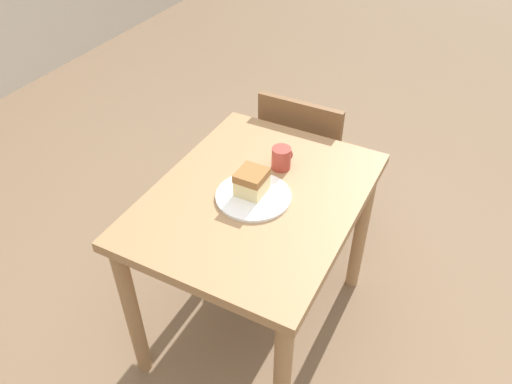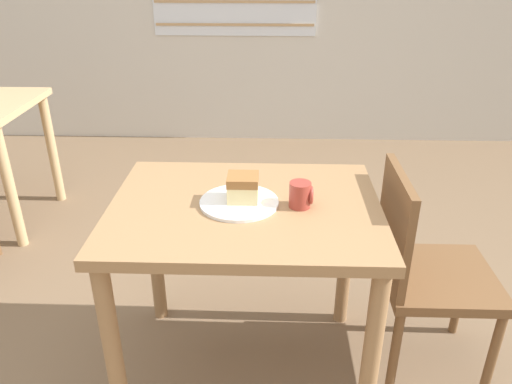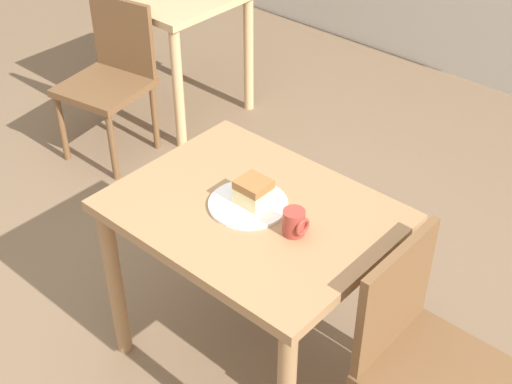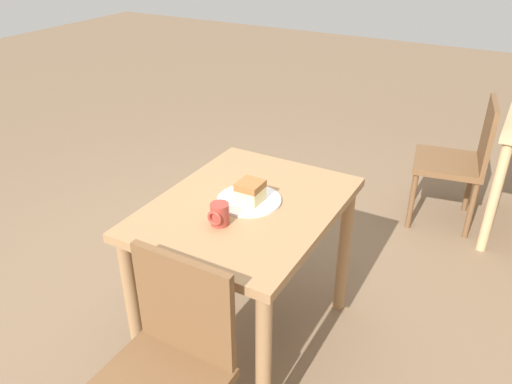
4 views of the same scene
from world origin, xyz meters
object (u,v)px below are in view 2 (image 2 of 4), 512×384
(dining_table_near, at_px, (245,235))
(chair_near_window, at_px, (423,267))
(coffee_mug, at_px, (301,195))
(cake_slice, at_px, (243,187))
(plate, at_px, (239,202))

(dining_table_near, height_order, chair_near_window, chair_near_window)
(dining_table_near, relative_size, coffee_mug, 10.44)
(chair_near_window, bearing_deg, cake_slice, 94.38)
(plate, relative_size, cake_slice, 2.58)
(dining_table_near, relative_size, cake_slice, 8.84)
(cake_slice, bearing_deg, chair_near_window, 4.38)
(cake_slice, bearing_deg, coffee_mug, -7.17)
(coffee_mug, bearing_deg, dining_table_near, 177.00)
(chair_near_window, height_order, cake_slice, cake_slice)
(chair_near_window, bearing_deg, dining_table_near, 95.69)
(plate, distance_m, coffee_mug, 0.22)
(dining_table_near, bearing_deg, chair_near_window, 5.69)
(chair_near_window, relative_size, cake_slice, 8.02)
(chair_near_window, height_order, coffee_mug, same)
(dining_table_near, height_order, cake_slice, cake_slice)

